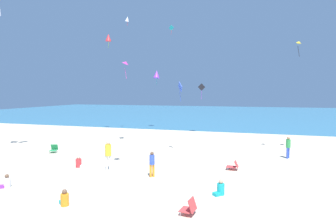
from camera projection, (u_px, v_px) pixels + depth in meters
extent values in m
plane|color=beige|center=(184.00, 151.00, 21.40)|extent=(120.00, 120.00, 0.00)
cube|color=teal|center=(226.00, 113.00, 60.81)|extent=(120.00, 60.00, 0.05)
cube|color=#D13D3D|center=(186.00, 210.00, 10.22)|extent=(0.52, 0.62, 0.03)
cube|color=#D13D3D|center=(192.00, 205.00, 10.10)|extent=(0.27, 0.59, 0.47)
cylinder|color=#B7B7BC|center=(180.00, 214.00, 10.03)|extent=(0.02, 0.02, 0.18)
cylinder|color=#B7B7BC|center=(186.00, 208.00, 10.54)|extent=(0.02, 0.02, 0.18)
cube|color=#2D9956|center=(53.00, 150.00, 20.73)|extent=(0.66, 0.67, 0.03)
cube|color=#2D9956|center=(54.00, 147.00, 21.00)|extent=(0.55, 0.37, 0.44)
cylinder|color=#B7B7BC|center=(56.00, 152.00, 20.60)|extent=(0.02, 0.02, 0.18)
cylinder|color=#B7B7BC|center=(49.00, 152.00, 20.56)|extent=(0.02, 0.02, 0.18)
cube|color=#D13D3D|center=(231.00, 167.00, 16.16)|extent=(0.58, 0.54, 0.03)
cube|color=#D13D3D|center=(236.00, 164.00, 16.05)|extent=(0.24, 0.52, 0.38)
cylinder|color=#B7B7BC|center=(228.00, 169.00, 15.98)|extent=(0.02, 0.02, 0.18)
cylinder|color=#B7B7BC|center=(229.00, 167.00, 16.46)|extent=(0.02, 0.02, 0.18)
cylinder|color=red|center=(79.00, 163.00, 16.70)|extent=(0.45, 0.45, 0.53)
sphere|color=beige|center=(78.00, 157.00, 16.67)|extent=(0.21, 0.21, 0.21)
cube|color=white|center=(82.00, 166.00, 16.73)|extent=(0.45, 0.39, 0.15)
cylinder|color=orange|center=(151.00, 171.00, 14.74)|extent=(0.12, 0.12, 0.69)
cylinder|color=orange|center=(153.00, 171.00, 14.78)|extent=(0.12, 0.12, 0.69)
cylinder|color=blue|center=(152.00, 160.00, 14.72)|extent=(0.38, 0.38, 0.52)
sphere|color=brown|center=(152.00, 153.00, 14.70)|extent=(0.19, 0.19, 0.19)
cylinder|color=blue|center=(289.00, 153.00, 19.00)|extent=(0.13, 0.13, 0.76)
cylinder|color=blue|center=(287.00, 153.00, 18.89)|extent=(0.13, 0.13, 0.76)
cylinder|color=green|center=(288.00, 143.00, 18.90)|extent=(0.42, 0.42, 0.57)
sphere|color=#A87A5B|center=(288.00, 138.00, 18.88)|extent=(0.21, 0.21, 0.21)
cylinder|color=white|center=(7.00, 183.00, 13.13)|extent=(0.43, 0.43, 0.47)
sphere|color=brown|center=(7.00, 176.00, 13.11)|extent=(0.19, 0.19, 0.19)
cube|color=purple|center=(3.00, 186.00, 13.08)|extent=(0.42, 0.40, 0.14)
cylinder|color=#19ADB2|center=(221.00, 189.00, 12.20)|extent=(0.47, 0.47, 0.50)
sphere|color=tan|center=(221.00, 182.00, 12.17)|extent=(0.20, 0.20, 0.20)
cube|color=#19ADB2|center=(217.00, 194.00, 12.10)|extent=(0.44, 0.45, 0.15)
cylinder|color=orange|center=(65.00, 200.00, 11.00)|extent=(0.45, 0.45, 0.49)
sphere|color=brown|center=(65.00, 192.00, 10.98)|extent=(0.20, 0.20, 0.20)
cube|color=#19ADB2|center=(63.00, 202.00, 11.17)|extent=(0.44, 0.41, 0.14)
cylinder|color=white|center=(107.00, 163.00, 16.00)|extent=(0.15, 0.15, 0.88)
cylinder|color=white|center=(110.00, 163.00, 16.05)|extent=(0.15, 0.15, 0.88)
cylinder|color=yellow|center=(108.00, 150.00, 15.97)|extent=(0.48, 0.48, 0.66)
sphere|color=beige|center=(108.00, 143.00, 15.94)|extent=(0.24, 0.24, 0.24)
cone|color=purple|center=(157.00, 74.00, 34.28)|extent=(0.86, 1.00, 1.08)
cylinder|color=#1EADAD|center=(157.00, 81.00, 34.35)|extent=(0.04, 0.13, 0.96)
pyramid|color=yellow|center=(299.00, 42.00, 19.91)|extent=(0.34, 0.42, 0.21)
cylinder|color=black|center=(299.00, 51.00, 19.96)|extent=(0.17, 0.04, 0.78)
cylinder|color=white|center=(0.00, 10.00, 19.44)|extent=(0.17, 0.05, 0.95)
pyramid|color=#DB3DA8|center=(126.00, 63.00, 23.85)|extent=(0.67, 0.78, 0.40)
cylinder|color=#DB3DA8|center=(126.00, 73.00, 23.92)|extent=(0.16, 0.07, 0.96)
cube|color=black|center=(202.00, 87.00, 29.96)|extent=(0.78, 0.35, 0.82)
cylinder|color=purple|center=(202.00, 95.00, 30.02)|extent=(0.06, 0.13, 1.06)
cone|color=red|center=(108.00, 38.00, 30.84)|extent=(0.94, 0.94, 0.81)
cylinder|color=#99DB33|center=(108.00, 44.00, 30.89)|extent=(0.10, 0.11, 0.82)
cone|color=white|center=(127.00, 19.00, 30.43)|extent=(0.73, 0.69, 0.64)
cylinder|color=red|center=(127.00, 23.00, 30.47)|extent=(0.05, 0.05, 0.50)
cube|color=blue|center=(180.00, 87.00, 20.46)|extent=(0.48, 0.69, 0.79)
cylinder|color=blue|center=(180.00, 96.00, 20.51)|extent=(0.11, 0.12, 0.80)
cube|color=#1EADAD|center=(171.00, 28.00, 37.97)|extent=(0.77, 0.23, 0.77)
cylinder|color=red|center=(171.00, 32.00, 38.01)|extent=(0.10, 0.16, 0.65)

